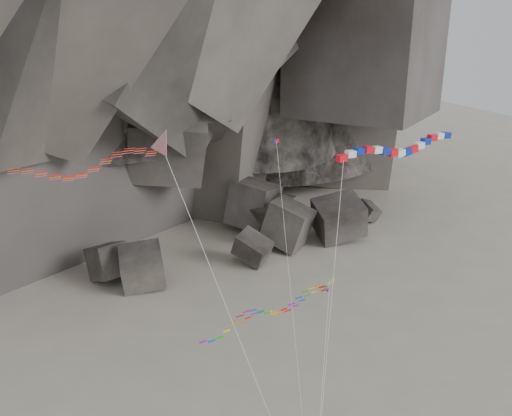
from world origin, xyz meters
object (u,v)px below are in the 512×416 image
parafoil_kite (264,312)px  pennant_kite (286,246)px  delta_kite (82,164)px  banner_kite (398,149)px

parafoil_kite → pennant_kite: 5.87m
delta_kite → parafoil_kite: delta_kite is taller
delta_kite → pennant_kite: 16.46m
delta_kite → pennant_kite: (14.23, -1.56, -8.12)m
banner_kite → pennant_kite: (-9.83, 0.73, -6.54)m
delta_kite → pennant_kite: bearing=-21.4°
delta_kite → pennant_kite: size_ratio=1.13×
delta_kite → banner_kite: delta_kite is taller
delta_kite → parafoil_kite: (12.61, -1.07, -13.75)m
banner_kite → parafoil_kite: banner_kite is taller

